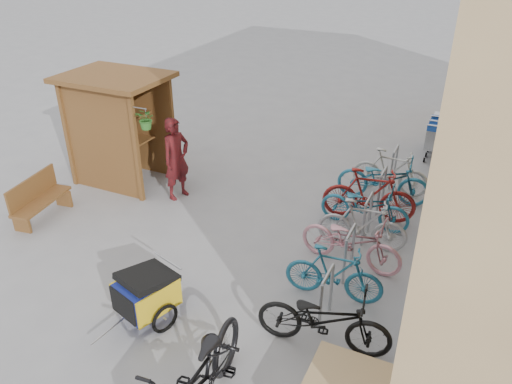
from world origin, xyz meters
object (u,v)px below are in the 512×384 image
at_px(kiosk, 115,114).
at_px(bike_1, 334,273).
at_px(bike_0, 324,319).
at_px(bike_7, 390,172).
at_px(shopping_carts, 441,132).
at_px(cargo_bike, 200,383).
at_px(bike_5, 369,195).
at_px(bench, 38,198).
at_px(bike_4, 365,206).
at_px(bike_6, 383,179).
at_px(bike_2, 351,241).
at_px(person_kiosk, 176,159).
at_px(child_trailer, 146,292).
at_px(bike_3, 362,224).

bearing_deg(kiosk, bike_1, -19.14).
distance_m(bike_0, bike_7, 4.87).
bearing_deg(shopping_carts, cargo_bike, -99.17).
height_order(bike_1, bike_5, bike_5).
xyz_separation_m(bike_1, bike_7, (0.06, 3.83, 0.03)).
xyz_separation_m(bench, bike_4, (5.83, 2.36, 0.01)).
xyz_separation_m(bike_4, bike_7, (0.15, 1.59, 0.04)).
bearing_deg(bike_6, cargo_bike, 168.13).
bearing_deg(bike_7, bike_2, -179.11).
xyz_separation_m(bike_1, bike_2, (0.00, 0.95, 0.01)).
bearing_deg(bike_1, kiosk, 65.36).
bearing_deg(bike_0, bench, 73.74).
xyz_separation_m(shopping_carts, bike_6, (-0.75, -3.02, -0.10)).
bearing_deg(cargo_bike, bike_4, 76.79).
height_order(person_kiosk, bike_4, person_kiosk).
distance_m(bike_2, bike_4, 1.29).
relative_size(bike_2, bike_4, 1.04).
xyz_separation_m(child_trailer, bike_3, (2.36, 3.10, 0.01)).
relative_size(bike_0, bike_5, 1.03).
bearing_deg(person_kiosk, bench, 150.57).
bearing_deg(bench, bike_6, 22.55).
relative_size(shopping_carts, person_kiosk, 0.89).
bearing_deg(kiosk, shopping_carts, 35.66).
distance_m(kiosk, shopping_carts, 7.78).
height_order(bike_5, bike_6, bike_5).
bearing_deg(bike_4, person_kiosk, 97.07).
xyz_separation_m(bike_1, bike_4, (-0.08, 2.24, -0.01)).
xyz_separation_m(bench, person_kiosk, (1.98, 1.89, 0.44)).
bearing_deg(bike_3, cargo_bike, 162.36).
distance_m(bike_4, bike_7, 1.60).
bearing_deg(bike_7, kiosk, 110.97).
bearing_deg(bike_4, shopping_carts, -11.29).
xyz_separation_m(cargo_bike, bike_2, (0.73, 3.68, -0.13)).
bearing_deg(bike_5, shopping_carts, -22.55).
bearing_deg(bike_0, kiosk, 54.93).
distance_m(child_trailer, bike_0, 2.55).
relative_size(person_kiosk, bike_6, 0.93).
bearing_deg(cargo_bike, person_kiosk, 119.59).
bearing_deg(bike_7, bike_3, -178.37).
bearing_deg(bike_5, bike_2, 172.67).
distance_m(shopping_carts, cargo_bike, 9.27).
bearing_deg(cargo_bike, bench, 147.38).
height_order(child_trailer, bike_4, bike_4).
bearing_deg(bike_2, shopping_carts, -1.76).
relative_size(bike_4, bike_7, 1.04).
distance_m(cargo_bike, bike_1, 2.83).
xyz_separation_m(person_kiosk, bike_1, (3.93, -1.77, -0.42)).
relative_size(child_trailer, cargo_bike, 0.61).
xyz_separation_m(bike_1, bike_5, (-0.08, 2.53, 0.08)).
bearing_deg(bench, bike_2, 2.10).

